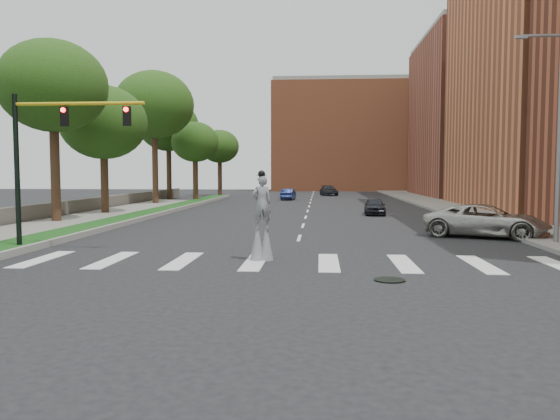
{
  "coord_description": "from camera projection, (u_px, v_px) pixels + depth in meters",
  "views": [
    {
      "loc": [
        0.96,
        -17.81,
        3.15
      ],
      "look_at": [
        -0.54,
        2.84,
        1.7
      ],
      "focal_mm": 35.0,
      "sensor_mm": 36.0,
      "label": 1
    }
  ],
  "objects": [
    {
      "name": "streetlight",
      "position": [
        557.0,
        130.0,
        22.84
      ],
      "size": [
        2.05,
        0.2,
        9.0
      ],
      "color": "slate",
      "rests_on": "ground"
    },
    {
      "name": "tree_5",
      "position": [
        168.0,
        126.0,
        61.28
      ],
      "size": [
        6.78,
        6.78,
        11.25
      ],
      "color": "#392316",
      "rests_on": "ground"
    },
    {
      "name": "traffic_signal",
      "position": [
        46.0,
        146.0,
        21.41
      ],
      "size": [
        5.3,
        0.23,
        6.2
      ],
      "color": "black",
      "rests_on": "ground"
    },
    {
      "name": "ground_plane",
      "position": [
        290.0,
        267.0,
        18.01
      ],
      "size": [
        160.0,
        160.0,
        0.0
      ],
      "primitive_type": "plane",
      "color": "black",
      "rests_on": "ground"
    },
    {
      "name": "tree_7",
      "position": [
        220.0,
        147.0,
        70.9
      ],
      "size": [
        5.06,
        5.06,
        8.61
      ],
      "color": "#392316",
      "rests_on": "ground"
    },
    {
      "name": "suv_crossing",
      "position": [
        486.0,
        221.0,
        26.28
      ],
      "size": [
        6.33,
        4.69,
        1.6
      ],
      "primitive_type": "imported",
      "rotation": [
        0.0,
        0.0,
        1.17
      ],
      "color": "#ACA9A2",
      "rests_on": "ground"
    },
    {
      "name": "stilt_performer",
      "position": [
        262.0,
        223.0,
        19.33
      ],
      "size": [
        0.82,
        0.67,
        3.21
      ],
      "rotation": [
        0.0,
        0.0,
        3.47
      ],
      "color": "#392316",
      "rests_on": "ground"
    },
    {
      "name": "stone_wall",
      "position": [
        81.0,
        206.0,
        41.09
      ],
      "size": [
        0.5,
        56.0,
        1.1
      ],
      "primitive_type": "cube",
      "color": "#524D46",
      "rests_on": "ground"
    },
    {
      "name": "building_backdrop",
      "position": [
        349.0,
        138.0,
        94.55
      ],
      "size": [
        26.0,
        14.0,
        18.0
      ],
      "primitive_type": "cube",
      "color": "#C1643C",
      "rests_on": "ground"
    },
    {
      "name": "car_mid",
      "position": [
        288.0,
        194.0,
        61.43
      ],
      "size": [
        1.61,
        3.86,
        1.24
      ],
      "primitive_type": "imported",
      "rotation": [
        0.0,
        0.0,
        3.06
      ],
      "color": "navy",
      "rests_on": "ground"
    },
    {
      "name": "car_far",
      "position": [
        329.0,
        191.0,
        72.77
      ],
      "size": [
        2.65,
        4.85,
        1.33
      ],
      "primitive_type": "imported",
      "rotation": [
        0.0,
        0.0,
        0.18
      ],
      "color": "black",
      "rests_on": "ground"
    },
    {
      "name": "sidewalk_left",
      "position": [
        28.0,
        229.0,
        29.0
      ],
      "size": [
        4.0,
        60.0,
        0.18
      ],
      "primitive_type": "cube",
      "color": "slate",
      "rests_on": "ground"
    },
    {
      "name": "building_far",
      "position": [
        485.0,
        118.0,
        69.44
      ],
      "size": [
        16.0,
        22.0,
        20.0
      ],
      "primitive_type": "cube",
      "color": "#984B38",
      "rests_on": "ground"
    },
    {
      "name": "manhole",
      "position": [
        390.0,
        280.0,
        15.8
      ],
      "size": [
        0.9,
        0.9,
        0.04
      ],
      "primitive_type": "cylinder",
      "color": "black",
      "rests_on": "ground"
    },
    {
      "name": "tree_3",
      "position": [
        103.0,
        123.0,
        39.7
      ],
      "size": [
        6.31,
        6.31,
        9.44
      ],
      "color": "#392316",
      "rests_on": "ground"
    },
    {
      "name": "tree_6",
      "position": [
        195.0,
        142.0,
        57.7
      ],
      "size": [
        5.0,
        5.0,
        8.44
      ],
      "color": "#392316",
      "rests_on": "ground"
    },
    {
      "name": "car_near",
      "position": [
        375.0,
        206.0,
        40.08
      ],
      "size": [
        1.65,
        3.71,
        1.24
      ],
      "primitive_type": "imported",
      "rotation": [
        0.0,
        0.0,
        -0.05
      ],
      "color": "black",
      "rests_on": "ground"
    },
    {
      "name": "sidewalk_right",
      "position": [
        470.0,
        212.0,
        41.97
      ],
      "size": [
        5.0,
        90.0,
        0.18
      ],
      "primitive_type": "cube",
      "color": "slate",
      "rests_on": "ground"
    },
    {
      "name": "tree_4",
      "position": [
        154.0,
        105.0,
        51.58
      ],
      "size": [
        7.5,
        7.5,
        12.69
      ],
      "color": "#392316",
      "rests_on": "ground"
    },
    {
      "name": "tree_2",
      "position": [
        53.0,
        87.0,
        32.66
      ],
      "size": [
        6.48,
        6.48,
        11.05
      ],
      "color": "#392316",
      "rests_on": "ground"
    },
    {
      "name": "median_curb",
      "position": [
        158.0,
        214.0,
        38.65
      ],
      "size": [
        0.2,
        60.0,
        0.28
      ],
      "primitive_type": "cube",
      "color": "gray",
      "rests_on": "ground"
    },
    {
      "name": "grass_median",
      "position": [
        144.0,
        215.0,
        38.73
      ],
      "size": [
        2.0,
        60.0,
        0.25
      ],
      "primitive_type": "cube",
      "color": "#124113",
      "rests_on": "ground"
    }
  ]
}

